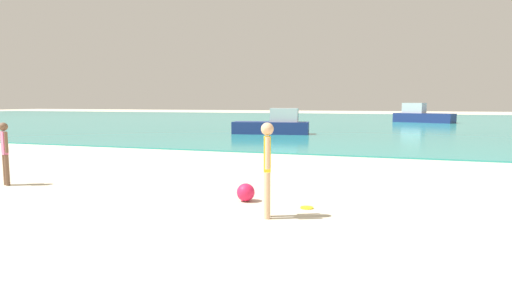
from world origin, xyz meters
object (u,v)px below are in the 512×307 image
person_distant (5,150)px  boat_near (274,125)px  boat_far (422,116)px  frisbee (307,208)px  person_standing (267,164)px  beach_ball (246,192)px

person_distant → boat_near: (1.48, 18.23, -0.27)m
boat_far → boat_near: bearing=-92.5°
frisbee → person_distant: 7.57m
person_standing → boat_far: (3.70, 38.77, -0.25)m
frisbee → boat_near: 19.19m
beach_ball → boat_near: bearing=104.7°
person_standing → frisbee: bearing=-48.7°
person_standing → boat_far: boat_far is taller
frisbee → boat_far: (3.18, 37.86, 0.70)m
person_standing → beach_ball: 1.57m
person_standing → boat_far: 38.95m
frisbee → boat_near: (-6.04, 18.20, 0.60)m
frisbee → boat_far: size_ratio=0.04×
boat_near → boat_far: size_ratio=0.84×
frisbee → boat_far: 38.00m
boat_far → beach_ball: size_ratio=15.50×
person_distant → beach_ball: size_ratio=4.14×
boat_near → boat_far: boat_far is taller
frisbee → person_distant: size_ratio=0.16×
boat_near → beach_ball: bearing=95.4°
person_standing → person_distant: 7.06m
person_standing → frisbee: (0.52, 0.91, -0.95)m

